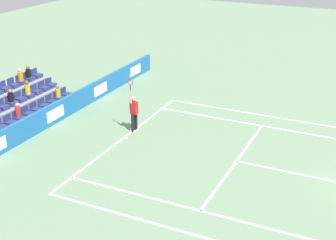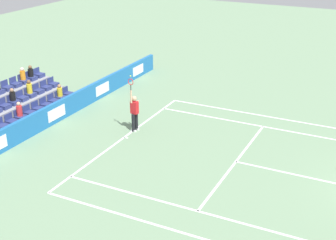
# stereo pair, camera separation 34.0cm
# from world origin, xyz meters

# --- Properties ---
(line_baseline) EXTENTS (10.97, 0.10, 0.01)m
(line_baseline) POSITION_xyz_m (0.00, -11.89, 0.00)
(line_baseline) COLOR white
(line_baseline) RESTS_ON ground
(line_service) EXTENTS (8.23, 0.10, 0.01)m
(line_service) POSITION_xyz_m (0.00, -6.40, 0.00)
(line_service) COLOR white
(line_service) RESTS_ON ground
(line_centre_service) EXTENTS (0.10, 6.40, 0.01)m
(line_centre_service) POSITION_xyz_m (0.00, -3.20, 0.00)
(line_centre_service) COLOR white
(line_centre_service) RESTS_ON ground
(line_singles_sideline_left) EXTENTS (0.10, 11.89, 0.01)m
(line_singles_sideline_left) POSITION_xyz_m (4.12, -5.95, 0.00)
(line_singles_sideline_left) COLOR white
(line_singles_sideline_left) RESTS_ON ground
(line_singles_sideline_right) EXTENTS (0.10, 11.89, 0.01)m
(line_singles_sideline_right) POSITION_xyz_m (-4.12, -5.95, 0.00)
(line_singles_sideline_right) COLOR white
(line_singles_sideline_right) RESTS_ON ground
(line_doubles_sideline_left) EXTENTS (0.10, 11.89, 0.01)m
(line_doubles_sideline_left) POSITION_xyz_m (5.49, -5.95, 0.00)
(line_doubles_sideline_left) COLOR white
(line_doubles_sideline_left) RESTS_ON ground
(line_doubles_sideline_right) EXTENTS (0.10, 11.89, 0.01)m
(line_doubles_sideline_right) POSITION_xyz_m (-5.49, -5.95, 0.00)
(line_doubles_sideline_right) COLOR white
(line_doubles_sideline_right) RESTS_ON ground
(line_centre_mark) EXTENTS (0.10, 0.20, 0.01)m
(line_centre_mark) POSITION_xyz_m (0.00, -11.79, 0.00)
(line_centre_mark) COLOR white
(line_centre_mark) RESTS_ON ground
(sponsor_barrier) EXTENTS (20.53, 0.22, 1.04)m
(sponsor_barrier) POSITION_xyz_m (-0.00, -15.90, 0.52)
(sponsor_barrier) COLOR #1E66AD
(sponsor_barrier) RESTS_ON ground
(tennis_player) EXTENTS (0.52, 0.39, 2.85)m
(tennis_player) POSITION_xyz_m (-0.89, -11.82, 0.99)
(tennis_player) COLOR black
(tennis_player) RESTS_ON ground
(stadium_stand) EXTENTS (5.58, 2.85, 2.15)m
(stadium_stand) POSITION_xyz_m (0.00, -18.22, 0.56)
(stadium_stand) COLOR gray
(stadium_stand) RESTS_ON ground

